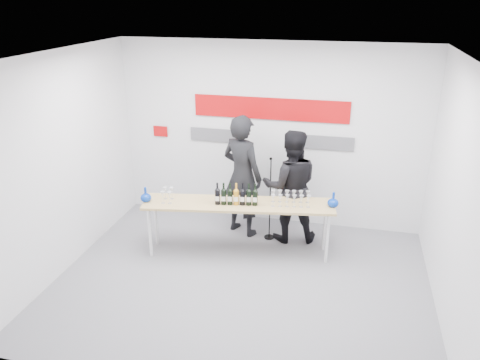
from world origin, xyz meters
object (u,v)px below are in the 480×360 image
object	(u,v)px
tasting_table	(238,207)
presenter_right	(290,186)
mic_stand	(270,214)
presenter_left	(242,176)

from	to	relation	value
tasting_table	presenter_right	xyz separation A→B (m)	(0.67, 0.64, 0.13)
presenter_right	mic_stand	distance (m)	0.57
presenter_right	presenter_left	bearing A→B (deg)	-16.07
tasting_table	mic_stand	distance (m)	0.76
tasting_table	presenter_right	world-z (taller)	presenter_right
presenter_left	mic_stand	distance (m)	0.74
tasting_table	presenter_left	world-z (taller)	presenter_left
presenter_right	mic_stand	xyz separation A→B (m)	(-0.30, -0.07, -0.48)
presenter_left	presenter_right	world-z (taller)	presenter_left
presenter_left	presenter_right	bearing A→B (deg)	-158.26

